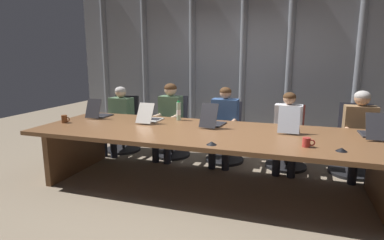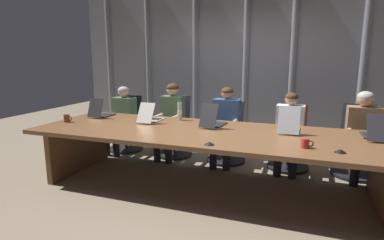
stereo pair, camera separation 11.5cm
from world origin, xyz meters
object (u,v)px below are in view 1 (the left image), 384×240
laptop_center (213,121)px  conference_mic_left_side (212,143)px  conference_mic_middle (342,150)px  laptop_left_mid (150,118)px  coffee_mug_near (307,142)px  person_right_end (360,128)px  office_chair_left_end (124,130)px  person_left_mid (169,116)px  laptop_right_end (373,132)px  office_chair_right_mid (287,143)px  office_chair_right_end (353,148)px  person_left_end (118,116)px  person_right_mid (287,127)px  office_chair_left_mid (173,133)px  office_chair_center (226,138)px  water_bottle_primary (179,111)px  person_center (224,121)px  laptop_right_mid (289,126)px  laptop_left_end (99,113)px  coffee_mug_far (65,119)px

laptop_center → conference_mic_left_side: laptop_center is taller
conference_mic_middle → laptop_left_mid: bearing=163.1°
coffee_mug_near → conference_mic_middle: bearing=-9.9°
person_right_end → conference_mic_middle: person_right_end is taller
office_chair_left_end → person_left_mid: bearing=72.4°
laptop_right_end → office_chair_right_mid: size_ratio=0.53×
office_chair_right_end → person_left_mid: bearing=-80.1°
person_left_end → person_right_mid: size_ratio=1.00×
person_left_mid → office_chair_left_mid: bearing=-179.5°
office_chair_left_end → person_left_mid: 1.00m
laptop_left_mid → office_chair_center: size_ratio=0.50×
laptop_right_end → office_chair_left_mid: bearing=72.3°
water_bottle_primary → conference_mic_middle: water_bottle_primary is taller
person_left_end → office_chair_center: bearing=100.9°
laptop_center → office_chair_right_mid: laptop_center is taller
person_center → conference_mic_left_side: person_center is taller
laptop_right_mid → person_left_end: bearing=76.8°
laptop_right_end → conference_mic_left_side: size_ratio=4.41×
water_bottle_primary → laptop_center: bearing=-21.4°
laptop_right_mid → laptop_right_end: (0.91, -0.01, -0.00)m
laptop_left_end → laptop_center: 1.78m
office_chair_right_end → conference_mic_middle: office_chair_right_end is taller
person_right_end → conference_mic_left_side: (-1.65, -1.56, 0.07)m
coffee_mug_near → person_left_end: bearing=155.9°
coffee_mug_far → conference_mic_left_side: coffee_mug_far is taller
office_chair_right_mid → coffee_mug_far: 3.22m
office_chair_left_mid → person_right_end: person_right_end is taller
office_chair_right_mid → conference_mic_middle: office_chair_right_mid is taller
person_center → person_right_mid: 0.93m
office_chair_left_end → person_left_end: bearing=-7.3°
laptop_right_end → person_left_mid: 2.85m
laptop_center → office_chair_center: laptop_center is taller
office_chair_center → water_bottle_primary: (-0.56, -0.61, 0.51)m
coffee_mug_near → coffee_mug_far: coffee_mug_far is taller
office_chair_center → person_right_mid: 0.99m
office_chair_center → coffee_mug_far: size_ratio=7.33×
laptop_right_mid → person_right_end: person_right_end is taller
coffee_mug_near → office_chair_left_end: bearing=153.4°
laptop_center → office_chair_left_end: (-1.83, 0.83, -0.43)m
office_chair_left_mid → office_chair_right_end: bearing=83.4°
person_left_mid → water_bottle_primary: 0.60m
person_right_mid → conference_mic_middle: size_ratio=10.26×
person_right_mid → water_bottle_primary: size_ratio=4.04×
laptop_left_mid → office_chair_left_mid: laptop_left_mid is taller
person_center → conference_mic_middle: 2.01m
laptop_left_mid → person_right_mid: size_ratio=0.41×
office_chair_left_end → water_bottle_primary: (1.27, -0.61, 0.50)m
office_chair_center → conference_mic_middle: office_chair_center is taller
laptop_left_end → office_chair_right_end: 3.71m
person_left_end → office_chair_right_end: bearing=98.4°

